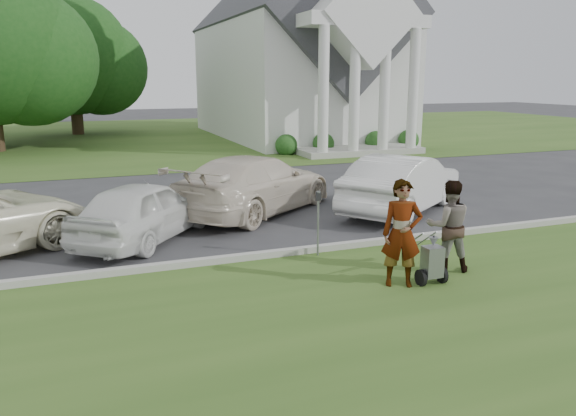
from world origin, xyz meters
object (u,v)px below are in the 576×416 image
car_d (402,183)px  car_b (144,210)px  person_left (402,234)px  parking_meter_near (318,216)px  car_c (255,184)px  tree_back (72,61)px  person_right (448,226)px  striping_cart (432,262)px  church (297,40)px

car_d → car_b: bearing=58.0°
person_left → car_b: size_ratio=0.47×
parking_meter_near → car_c: 4.25m
person_left → car_d: (3.18, 5.06, -0.17)m
car_c → person_left: bearing=148.3°
tree_back → person_left: 32.45m
person_right → tree_back: bearing=-58.4°
person_right → car_c: person_right is taller
parking_meter_near → car_d: size_ratio=0.29×
car_c → striping_cart: bearing=153.1°
church → striping_cart: church is taller
church → person_right: church is taller
striping_cart → person_right: (0.72, 0.54, 0.48)m
striping_cart → church: bearing=73.9°
church → tree_back: 14.77m
tree_back → striping_cart: size_ratio=9.22×
person_left → parking_meter_near: (-0.69, 2.14, -0.09)m
church → striping_cart: size_ratio=23.11×
person_left → person_right: size_ratio=1.09×
parking_meter_near → car_b: bearing=142.3°
car_d → car_c: bearing=36.3°
striping_cart → parking_meter_near: size_ratio=0.74×
church → car_c: size_ratio=4.31×
car_d → striping_cart: bearing=118.4°
car_c → car_d: 4.15m
car_c → car_d: (3.93, -1.33, -0.00)m
church → parking_meter_near: (-8.56, -22.80, -5.05)m
tree_back → car_c: 26.10m
person_left → parking_meter_near: size_ratio=1.39×
person_left → car_b: person_left is taller
tree_back → car_c: tree_back is taller
person_right → parking_meter_near: 2.65m
church → person_left: size_ratio=12.33×
parking_meter_near → car_b: 4.16m
person_left → parking_meter_near: bearing=132.3°
car_b → car_c: car_c is taller
person_right → car_b: (-5.28, 4.28, -0.18)m
striping_cart → person_left: person_left is taller
striping_cart → car_d: (2.60, 5.19, 0.39)m
car_d → parking_meter_near: bearing=92.0°
church → person_left: 26.63m
striping_cart → tree_back: bearing=100.3°
church → parking_meter_near: 24.88m
person_left → person_right: (1.30, 0.40, -0.08)m
striping_cart → person_left: 0.82m
car_b → striping_cart: bearing=172.1°
person_left → car_d: 5.98m
striping_cart → person_right: 1.02m
parking_meter_near → car_b: size_ratio=0.34×
parking_meter_near → car_d: car_d is taller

